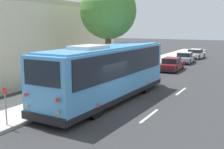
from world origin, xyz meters
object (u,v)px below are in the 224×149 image
Objects in this scene: parked_sedan_maroon at (172,64)px; street_tree at (109,7)px; sign_post_near at (6,106)px; parked_sedan_white at (195,54)px; sign_post_far at (30,100)px; parked_sedan_silver at (185,58)px; shuttle_bus at (108,71)px.

parked_sedan_maroon is 10.02m from street_tree.
street_tree is 12.01m from sign_post_near.
street_tree is (-19.83, 2.46, 5.19)m from parked_sedan_white.
sign_post_near reaches higher than sign_post_far.
parked_sedan_silver reaches higher than parked_sedan_maroon.
street_tree is at bearing 30.04° from shuttle_bus.
sign_post_far is at bearing 173.41° from parked_sedan_silver.
sign_post_near is 1.08× the size of sign_post_far.
parked_sedan_silver is (19.48, 0.35, -1.23)m from shuttle_bus.
street_tree is 10.74m from sign_post_far.
parked_sedan_silver reaches higher than parked_sedan_white.
sign_post_far reaches higher than parked_sedan_silver.
shuttle_bus is at bearing 177.65° from parked_sedan_silver.
sign_post_near is 1.44m from sign_post_far.
parked_sedan_maroon is 1.07× the size of parked_sedan_white.
shuttle_bus is 24.89m from parked_sedan_white.
parked_sedan_maroon is at bearing 178.94° from parked_sedan_silver.
shuttle_bus is 2.39× the size of parked_sedan_maroon.
parked_sedan_maroon is 2.79× the size of sign_post_near.
sign_post_near is at bearing 165.86° from shuttle_bus.
sign_post_far is at bearing -178.16° from parked_sedan_white.
parked_sedan_white is (11.67, 0.15, 0.00)m from parked_sedan_maroon.
sign_post_near reaches higher than parked_sedan_white.
parked_sedan_maroon is at bearing -17.70° from street_tree.
street_tree is 4.98× the size of sign_post_near.
shuttle_bus is at bearing -151.73° from street_tree.
sign_post_near is at bearing 173.59° from parked_sedan_silver.
street_tree reaches higher than parked_sedan_white.
parked_sedan_white is at bearing -2.83° from sign_post_far.
parked_sedan_silver is 1.03× the size of parked_sedan_white.
sign_post_far reaches higher than parked_sedan_maroon.
sign_post_near is at bearing -178.03° from parked_sedan_white.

